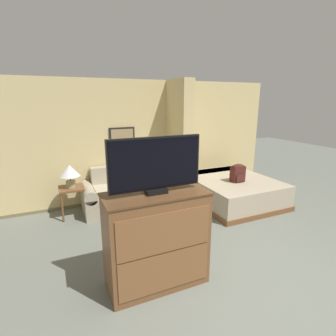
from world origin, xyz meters
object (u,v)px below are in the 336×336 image
bed (231,189)px  backpack (238,173)px  coffee_table (144,207)px  tv (156,165)px  tv_dresser (157,240)px  couch (130,193)px  table_lamp (70,172)px

bed → backpack: (-0.03, -0.24, 0.45)m
coffee_table → tv: (-0.36, -1.52, 1.14)m
tv_dresser → couch: bearing=81.5°
table_lamp → tv_dresser: tv_dresser is taller
coffee_table → backpack: (2.10, 0.09, 0.36)m
couch → tv: (-0.37, -2.44, 1.19)m
coffee_table → tv: 1.93m
coffee_table → backpack: backpack is taller
backpack → coffee_table: bearing=-177.7°
couch → backpack: 2.30m
tv_dresser → backpack: size_ratio=3.21×
tv_dresser → backpack: tv_dresser is taller
tv_dresser → tv: size_ratio=1.13×
table_lamp → backpack: 3.34m
couch → table_lamp: table_lamp is taller
tv → bed: bearing=36.4°
couch → backpack: size_ratio=5.10×
couch → coffee_table: size_ratio=3.20×
table_lamp → bed: (3.26, -0.60, -0.61)m
couch → coffee_table: couch is taller
tv_dresser → table_lamp: bearing=107.3°
table_lamp → tv_dresser: (0.76, -2.45, -0.29)m
table_lamp → tv: tv is taller
bed → couch: bearing=164.2°
couch → coffee_table: 0.93m
coffee_table → table_lamp: 1.55m
couch → bed: couch is taller
table_lamp → tv: bearing=-72.7°
couch → tv_dresser: tv_dresser is taller
tv → coffee_table: bearing=76.5°
coffee_table → bed: bearing=8.7°
table_lamp → bed: size_ratio=0.22×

